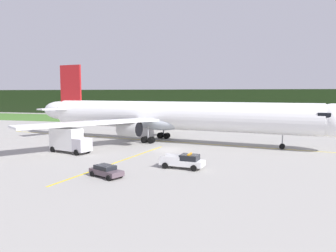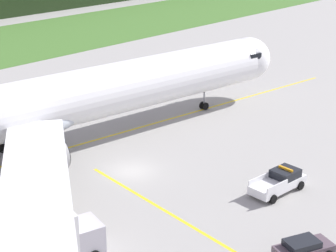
# 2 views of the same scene
# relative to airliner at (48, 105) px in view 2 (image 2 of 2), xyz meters

# --- Properties ---
(ground) EXTENTS (320.00, 320.00, 0.00)m
(ground) POSITION_rel_airliner_xyz_m (2.24, -8.86, -4.92)
(ground) COLOR #999691
(taxiway_centerline_main) EXTENTS (82.20, 11.65, 0.01)m
(taxiway_centerline_main) POSITION_rel_airliner_xyz_m (0.66, -0.09, -4.91)
(taxiway_centerline_main) COLOR yellow
(taxiway_centerline_main) RESTS_ON ground
(taxiway_centerline_spur) EXTENTS (3.95, 26.49, 0.01)m
(taxiway_centerline_spur) POSITION_rel_airliner_xyz_m (-1.57, -19.28, -4.91)
(taxiway_centerline_spur) COLOR yellow
(taxiway_centerline_spur) RESTS_ON ground
(airliner) EXTENTS (61.63, 49.36, 15.29)m
(airliner) POSITION_rel_airliner_xyz_m (0.00, 0.00, 0.00)
(airliner) COLOR white
(airliner) RESTS_ON ground
(ops_pickup_truck) EXTENTS (5.59, 2.73, 1.94)m
(ops_pickup_truck) POSITION_rel_airliner_xyz_m (7.78, -20.87, -4.01)
(ops_pickup_truck) COLOR white
(ops_pickup_truck) RESTS_ON ground
(catering_truck) EXTENTS (7.44, 4.23, 3.97)m
(catering_truck) POSITION_rel_airliner_xyz_m (-11.95, -15.41, -2.93)
(catering_truck) COLOR #BDB8C1
(catering_truck) RESTS_ON ground
(staff_car) EXTENTS (4.42, 3.24, 1.30)m
(staff_car) POSITION_rel_airliner_xyz_m (0.50, -27.30, -4.22)
(staff_car) COLOR #53424C
(staff_car) RESTS_ON ground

